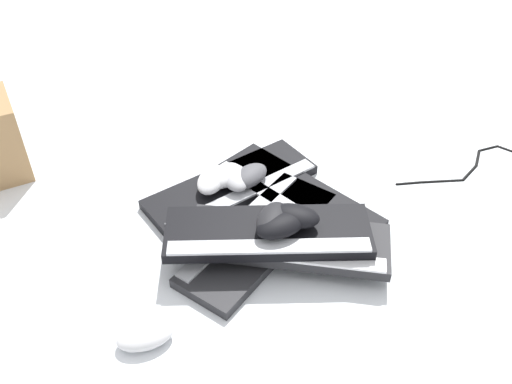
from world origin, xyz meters
TOP-DOWN VIEW (x-y plane):
  - ground_plane at (0.00, 0.00)m, footprint 3.20×3.20m
  - keyboard_0 at (0.16, -0.00)m, footprint 0.35×0.46m
  - keyboard_1 at (0.02, 0.08)m, footprint 0.46×0.29m
  - keyboard_2 at (0.03, -0.11)m, footprint 0.44×0.39m
  - keyboard_3 at (0.08, -0.17)m, footprint 0.46×0.32m
  - keyboard_4 at (0.03, -0.16)m, footprint 0.46×0.26m
  - mouse_0 at (-0.26, -0.31)m, footprint 0.11×0.07m
  - mouse_1 at (-0.03, 0.08)m, footprint 0.11×0.13m
  - mouse_2 at (0.09, -0.16)m, footprint 0.13×0.11m
  - mouse_3 at (0.04, -0.16)m, footprint 0.12×0.13m
  - mouse_4 at (0.05, -0.18)m, footprint 0.12×0.08m
  - mouse_5 at (-0.00, 0.08)m, footprint 0.13×0.10m
  - mouse_6 at (0.06, 0.06)m, footprint 0.13×0.11m
  - mouse_7 at (0.02, 0.07)m, footprint 0.07×0.11m

SIDE VIEW (x-z plane):
  - ground_plane at x=0.00m, z-range 0.00..0.00m
  - keyboard_0 at x=0.16m, z-range 0.00..0.03m
  - keyboard_1 at x=0.02m, z-range 0.00..0.03m
  - keyboard_2 at x=0.03m, z-range 0.00..0.03m
  - mouse_0 at x=-0.26m, z-range 0.00..0.04m
  - keyboard_3 at x=0.08m, z-range 0.03..0.06m
  - mouse_1 at x=-0.03m, z-range 0.03..0.07m
  - mouse_5 at x=0.00m, z-range 0.03..0.07m
  - mouse_6 at x=0.06m, z-range 0.03..0.07m
  - mouse_7 at x=0.02m, z-range 0.03..0.07m
  - keyboard_4 at x=0.03m, z-range 0.06..0.09m
  - mouse_2 at x=0.09m, z-range 0.09..0.13m
  - mouse_3 at x=0.04m, z-range 0.09..0.13m
  - mouse_4 at x=0.05m, z-range 0.09..0.13m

